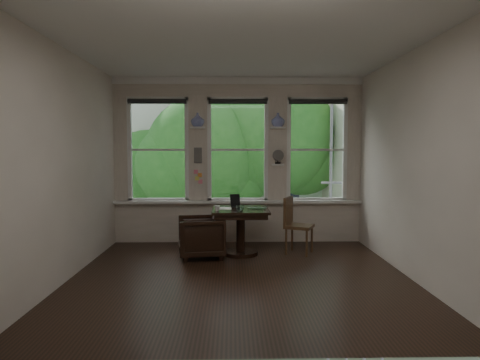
{
  "coord_description": "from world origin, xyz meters",
  "views": [
    {
      "loc": [
        -0.11,
        -5.61,
        1.69
      ],
      "look_at": [
        0.02,
        0.9,
        1.24
      ],
      "focal_mm": 32.0,
      "sensor_mm": 36.0,
      "label": 1
    }
  ],
  "objects_px": {
    "table": "(241,232)",
    "armchair_left": "(201,237)",
    "side_chair_right": "(299,226)",
    "laptop": "(257,208)",
    "mug": "(217,208)"
  },
  "relations": [
    {
      "from": "table",
      "to": "armchair_left",
      "type": "height_order",
      "value": "table"
    },
    {
      "from": "table",
      "to": "armchair_left",
      "type": "xyz_separation_m",
      "value": [
        -0.63,
        -0.16,
        -0.05
      ]
    },
    {
      "from": "side_chair_right",
      "to": "mug",
      "type": "height_order",
      "value": "side_chair_right"
    },
    {
      "from": "side_chair_right",
      "to": "laptop",
      "type": "xyz_separation_m",
      "value": [
        -0.7,
        -0.11,
        0.3
      ]
    },
    {
      "from": "armchair_left",
      "to": "side_chair_right",
      "type": "relative_size",
      "value": 0.78
    },
    {
      "from": "mug",
      "to": "armchair_left",
      "type": "bearing_deg",
      "value": 165.39
    },
    {
      "from": "table",
      "to": "armchair_left",
      "type": "bearing_deg",
      "value": -165.65
    },
    {
      "from": "armchair_left",
      "to": "laptop",
      "type": "xyz_separation_m",
      "value": [
        0.89,
        0.11,
        0.44
      ]
    },
    {
      "from": "table",
      "to": "side_chair_right",
      "type": "height_order",
      "value": "side_chair_right"
    },
    {
      "from": "table",
      "to": "side_chair_right",
      "type": "relative_size",
      "value": 0.98
    },
    {
      "from": "table",
      "to": "side_chair_right",
      "type": "distance_m",
      "value": 0.97
    },
    {
      "from": "side_chair_right",
      "to": "laptop",
      "type": "distance_m",
      "value": 0.77
    },
    {
      "from": "armchair_left",
      "to": "side_chair_right",
      "type": "xyz_separation_m",
      "value": [
        1.59,
        0.21,
        0.13
      ]
    },
    {
      "from": "armchair_left",
      "to": "table",
      "type": "bearing_deg",
      "value": 95.79
    },
    {
      "from": "side_chair_right",
      "to": "laptop",
      "type": "height_order",
      "value": "side_chair_right"
    }
  ]
}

